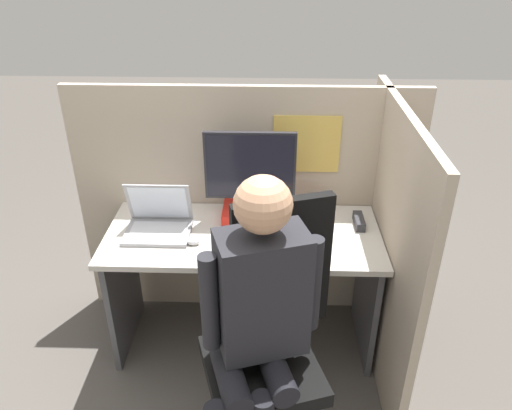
# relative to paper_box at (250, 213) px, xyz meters

# --- Properties ---
(ground_plane) EXTENTS (12.00, 12.00, 0.00)m
(ground_plane) POSITION_rel_paper_box_xyz_m (-0.03, -0.44, -0.76)
(ground_plane) COLOR #514C47
(cubicle_panel_back) EXTENTS (1.89, 0.05, 1.39)m
(cubicle_panel_back) POSITION_rel_paper_box_xyz_m (-0.03, 0.19, -0.06)
(cubicle_panel_back) COLOR tan
(cubicle_panel_back) RESTS_ON ground
(cubicle_panel_right) EXTENTS (0.04, 1.23, 1.39)m
(cubicle_panel_right) POSITION_rel_paper_box_xyz_m (0.69, -0.20, -0.06)
(cubicle_panel_right) COLOR tan
(cubicle_panel_right) RESTS_ON ground
(desk) EXTENTS (1.39, 0.61, 0.72)m
(desk) POSITION_rel_paper_box_xyz_m (-0.03, -0.14, -0.22)
(desk) COLOR beige
(desk) RESTS_ON ground
(paper_box) EXTENTS (0.29, 0.21, 0.07)m
(paper_box) POSITION_rel_paper_box_xyz_m (0.00, 0.00, 0.00)
(paper_box) COLOR red
(paper_box) RESTS_ON desk
(monitor) EXTENTS (0.46, 0.20, 0.42)m
(monitor) POSITION_rel_paper_box_xyz_m (-0.00, 0.00, 0.25)
(monitor) COLOR #232328
(monitor) RESTS_ON paper_box
(laptop) EXTENTS (0.33, 0.25, 0.26)m
(laptop) POSITION_rel_paper_box_xyz_m (-0.46, -0.14, 0.02)
(laptop) COLOR #99999E
(laptop) RESTS_ON desk
(mouse) EXTENTS (0.06, 0.04, 0.03)m
(mouse) POSITION_rel_paper_box_xyz_m (-0.27, -0.25, -0.02)
(mouse) COLOR silver
(mouse) RESTS_ON desk
(stapler) EXTENTS (0.05, 0.15, 0.05)m
(stapler) POSITION_rel_paper_box_xyz_m (0.57, -0.04, -0.01)
(stapler) COLOR #2D2D33
(stapler) RESTS_ON desk
(carrot_toy) EXTENTS (0.05, 0.16, 0.05)m
(carrot_toy) POSITION_rel_paper_box_xyz_m (0.22, -0.37, -0.01)
(carrot_toy) COLOR orange
(carrot_toy) RESTS_ON desk
(office_chair) EXTENTS (0.58, 0.63, 1.13)m
(office_chair) POSITION_rel_paper_box_xyz_m (0.11, -0.67, -0.19)
(office_chair) COLOR black
(office_chair) RESTS_ON ground
(person) EXTENTS (0.46, 0.47, 1.35)m
(person) POSITION_rel_paper_box_xyz_m (0.06, -0.83, 0.04)
(person) COLOR black
(person) RESTS_ON ground
(coffee_mug) EXTENTS (0.08, 0.08, 0.08)m
(coffee_mug) POSITION_rel_paper_box_xyz_m (0.34, 0.05, 0.01)
(coffee_mug) COLOR #A3332D
(coffee_mug) RESTS_ON desk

